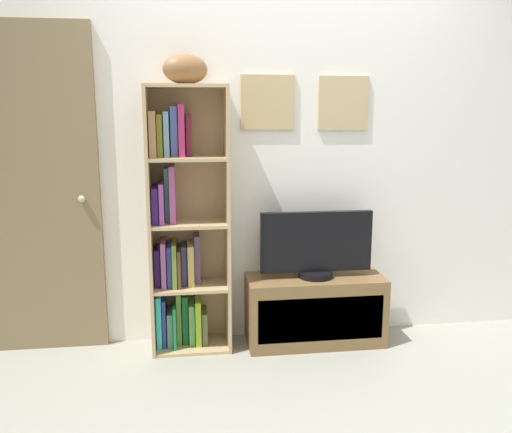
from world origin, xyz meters
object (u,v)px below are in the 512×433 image
(door, at_px, (26,193))
(television, at_px, (316,245))
(bookshelf, at_px, (181,232))
(tv_stand, at_px, (315,310))
(football, at_px, (185,69))

(door, bearing_deg, television, -4.83)
(bookshelf, distance_m, television, 0.85)
(bookshelf, distance_m, tv_stand, 1.00)
(tv_stand, distance_m, door, 1.94)
(football, xyz_separation_m, door, (-0.97, 0.12, -0.72))
(bookshelf, xyz_separation_m, door, (-0.92, 0.09, 0.25))
(bookshelf, xyz_separation_m, football, (0.05, -0.03, 0.98))
(football, height_order, television, football)
(television, bearing_deg, bookshelf, 175.84)
(football, bearing_deg, tv_stand, -2.18)
(bookshelf, relative_size, tv_stand, 1.86)
(bookshelf, relative_size, television, 2.30)
(bookshelf, height_order, football, football)
(television, height_order, door, door)
(football, height_order, tv_stand, football)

